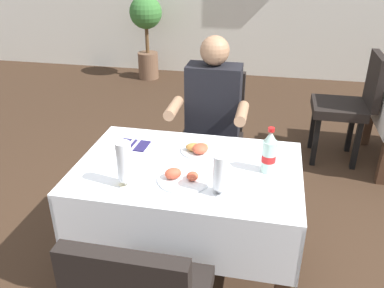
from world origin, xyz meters
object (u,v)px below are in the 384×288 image
(main_dining_table, at_px, (188,193))
(napkin_cutlery_set, at_px, (133,145))
(seated_diner_far, at_px, (211,120))
(plate_near_camera, at_px, (182,178))
(chair_far_diner_seat, at_px, (211,134))
(cola_bottle_primary, at_px, (269,153))
(plate_far_diner, at_px, (201,149))
(background_chair_left, at_px, (351,102))
(beer_glass_middle, at_px, (221,174))
(beer_glass_left, at_px, (124,164))
(potted_plant_corner, at_px, (146,27))

(main_dining_table, height_order, napkin_cutlery_set, napkin_cutlery_set)
(seated_diner_far, relative_size, plate_near_camera, 4.85)
(chair_far_diner_seat, xyz_separation_m, cola_bottle_primary, (0.41, -0.76, 0.28))
(chair_far_diner_seat, relative_size, plate_far_diner, 3.91)
(main_dining_table, bearing_deg, chair_far_diner_seat, 90.00)
(chair_far_diner_seat, height_order, seated_diner_far, seated_diner_far)
(chair_far_diner_seat, xyz_separation_m, napkin_cutlery_set, (-0.36, -0.62, 0.18))
(cola_bottle_primary, xyz_separation_m, napkin_cutlery_set, (-0.77, 0.14, -0.10))
(seated_diner_far, height_order, background_chair_left, seated_diner_far)
(chair_far_diner_seat, distance_m, beer_glass_middle, 1.07)
(chair_far_diner_seat, bearing_deg, beer_glass_middle, -78.84)
(background_chair_left, bearing_deg, plate_near_camera, -120.68)
(plate_near_camera, bearing_deg, background_chair_left, 59.32)
(beer_glass_left, distance_m, beer_glass_middle, 0.45)
(plate_near_camera, height_order, napkin_cutlery_set, plate_near_camera)
(beer_glass_middle, bearing_deg, seated_diner_far, 101.66)
(potted_plant_corner, bearing_deg, cola_bottle_primary, -63.73)
(beer_glass_left, distance_m, background_chair_left, 2.34)
(napkin_cutlery_set, relative_size, background_chair_left, 0.20)
(chair_far_diner_seat, height_order, cola_bottle_primary, cola_bottle_primary)
(napkin_cutlery_set, bearing_deg, beer_glass_left, -75.47)
(plate_far_diner, xyz_separation_m, beer_glass_middle, (0.16, -0.39, 0.09))
(plate_far_diner, bearing_deg, cola_bottle_primary, -19.75)
(beer_glass_middle, xyz_separation_m, background_chair_left, (0.87, 1.88, -0.29))
(chair_far_diner_seat, relative_size, seated_diner_far, 0.77)
(main_dining_table, height_order, potted_plant_corner, potted_plant_corner)
(main_dining_table, relative_size, chair_far_diner_seat, 1.21)
(plate_near_camera, xyz_separation_m, napkin_cutlery_set, (-0.36, 0.31, -0.01))
(plate_far_diner, bearing_deg, napkin_cutlery_set, 179.79)
(cola_bottle_primary, height_order, potted_plant_corner, potted_plant_corner)
(cola_bottle_primary, bearing_deg, main_dining_table, -175.64)
(napkin_cutlery_set, bearing_deg, plate_near_camera, -40.64)
(chair_far_diner_seat, distance_m, cola_bottle_primary, 0.90)
(background_chair_left, height_order, potted_plant_corner, potted_plant_corner)
(seated_diner_far, height_order, beer_glass_left, seated_diner_far)
(main_dining_table, bearing_deg, napkin_cutlery_set, 155.21)
(napkin_cutlery_set, distance_m, background_chair_left, 2.08)
(beer_glass_left, height_order, napkin_cutlery_set, beer_glass_left)
(beer_glass_middle, distance_m, cola_bottle_primary, 0.33)
(seated_diner_far, distance_m, plate_far_diner, 0.52)
(seated_diner_far, height_order, potted_plant_corner, seated_diner_far)
(main_dining_table, bearing_deg, plate_far_diner, 77.42)
(background_chair_left, bearing_deg, seated_diner_far, -137.17)
(plate_far_diner, relative_size, napkin_cutlery_set, 1.29)
(plate_near_camera, xyz_separation_m, potted_plant_corner, (-1.37, 3.77, -0.02))
(chair_far_diner_seat, height_order, beer_glass_middle, chair_far_diner_seat)
(cola_bottle_primary, height_order, napkin_cutlery_set, cola_bottle_primary)
(beer_glass_middle, bearing_deg, main_dining_table, 131.76)
(chair_far_diner_seat, xyz_separation_m, plate_near_camera, (0.00, -0.93, 0.20))
(seated_diner_far, relative_size, cola_bottle_primary, 5.15)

